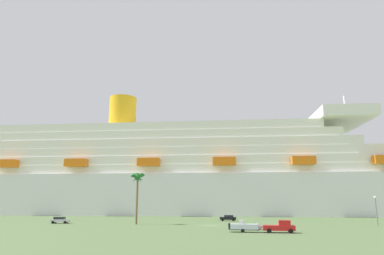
% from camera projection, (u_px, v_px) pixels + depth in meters
% --- Properties ---
extents(ground_plane, '(600.00, 600.00, 0.00)m').
position_uv_depth(ground_plane, '(204.00, 218.00, 107.23)').
color(ground_plane, '#567042').
extents(cruise_ship, '(233.77, 56.06, 54.39)m').
position_uv_depth(cruise_ship, '(193.00, 177.00, 136.18)').
color(cruise_ship, white).
rests_on(cruise_ship, ground_plane).
extents(pickup_truck, '(5.87, 3.08, 2.20)m').
position_uv_depth(pickup_truck, '(280.00, 227.00, 61.12)').
color(pickup_truck, red).
rests_on(pickup_truck, ground_plane).
extents(small_boat_on_trailer, '(6.97, 2.80, 2.15)m').
position_uv_depth(small_boat_on_trailer, '(248.00, 227.00, 62.06)').
color(small_boat_on_trailer, '#595960').
rests_on(small_boat_on_trailer, ground_plane).
extents(palm_tree, '(3.54, 3.55, 12.41)m').
position_uv_depth(palm_tree, '(138.00, 182.00, 83.76)').
color(palm_tree, brown).
rests_on(palm_tree, ground_plane).
extents(street_lamp, '(0.56, 0.56, 6.63)m').
position_uv_depth(street_lamp, '(376.00, 206.00, 78.28)').
color(street_lamp, slate).
rests_on(street_lamp, ground_plane).
extents(parked_car_silver_sedan, '(4.51, 2.05, 1.58)m').
position_uv_depth(parked_car_silver_sedan, '(60.00, 220.00, 84.28)').
color(parked_car_silver_sedan, silver).
rests_on(parked_car_silver_sedan, ground_plane).
extents(parked_car_black_coupe, '(4.65, 2.43, 1.58)m').
position_uv_depth(parked_car_black_coupe, '(228.00, 218.00, 94.10)').
color(parked_car_black_coupe, black).
rests_on(parked_car_black_coupe, ground_plane).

